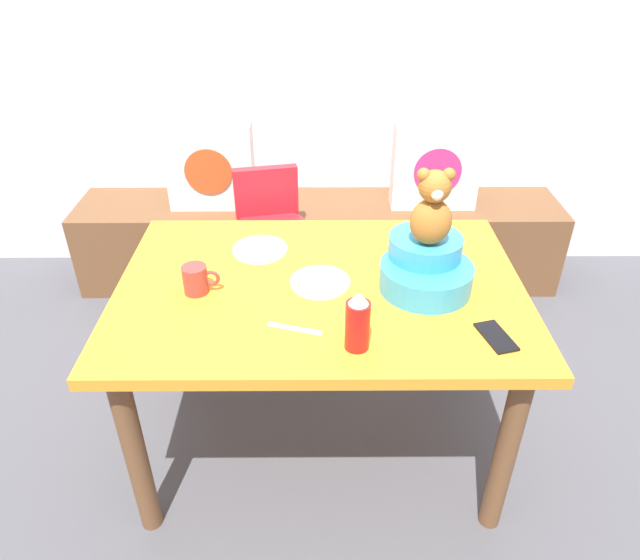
{
  "coord_description": "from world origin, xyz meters",
  "views": [
    {
      "loc": [
        -0.01,
        -1.6,
        1.78
      ],
      "look_at": [
        0.0,
        0.1,
        0.69
      ],
      "focal_mm": 32.2,
      "sensor_mm": 36.0,
      "label": 1
    }
  ],
  "objects_px": {
    "cell_phone": "(496,337)",
    "infant_seat_teal": "(426,267)",
    "ketchup_bottle": "(358,322)",
    "pillow_floral_left": "(210,167)",
    "coffee_mug": "(196,279)",
    "dining_table": "(320,308)",
    "teddy_bear": "(432,209)",
    "dinner_plate_far": "(260,249)",
    "highchair": "(271,232)",
    "pillow_floral_right": "(435,166)",
    "dinner_plate_near": "(322,282)"
  },
  "relations": [
    {
      "from": "pillow_floral_right",
      "to": "dinner_plate_near",
      "type": "xyz_separation_m",
      "value": [
        -0.59,
        -1.19,
        0.07
      ]
    },
    {
      "from": "ketchup_bottle",
      "to": "dining_table",
      "type": "bearing_deg",
      "value": 107.14
    },
    {
      "from": "dining_table",
      "to": "ketchup_bottle",
      "type": "height_order",
      "value": "ketchup_bottle"
    },
    {
      "from": "infant_seat_teal",
      "to": "pillow_floral_left",
      "type": "bearing_deg",
      "value": 126.72
    },
    {
      "from": "dining_table",
      "to": "ketchup_bottle",
      "type": "relative_size",
      "value": 7.28
    },
    {
      "from": "teddy_bear",
      "to": "coffee_mug",
      "type": "xyz_separation_m",
      "value": [
        -0.74,
        -0.03,
        -0.23
      ]
    },
    {
      "from": "coffee_mug",
      "to": "cell_phone",
      "type": "distance_m",
      "value": 0.94
    },
    {
      "from": "teddy_bear",
      "to": "dinner_plate_near",
      "type": "height_order",
      "value": "teddy_bear"
    },
    {
      "from": "highchair",
      "to": "ketchup_bottle",
      "type": "height_order",
      "value": "ketchup_bottle"
    },
    {
      "from": "ketchup_bottle",
      "to": "dinner_plate_far",
      "type": "distance_m",
      "value": 0.64
    },
    {
      "from": "teddy_bear",
      "to": "coffee_mug",
      "type": "distance_m",
      "value": 0.78
    },
    {
      "from": "dinner_plate_far",
      "to": "cell_phone",
      "type": "relative_size",
      "value": 1.39
    },
    {
      "from": "pillow_floral_left",
      "to": "infant_seat_teal",
      "type": "relative_size",
      "value": 1.33
    },
    {
      "from": "teddy_bear",
      "to": "highchair",
      "type": "bearing_deg",
      "value": 125.69
    },
    {
      "from": "highchair",
      "to": "cell_phone",
      "type": "height_order",
      "value": "highchair"
    },
    {
      "from": "coffee_mug",
      "to": "dinner_plate_far",
      "type": "xyz_separation_m",
      "value": [
        0.18,
        0.27,
        -0.04
      ]
    },
    {
      "from": "pillow_floral_left",
      "to": "teddy_bear",
      "type": "relative_size",
      "value": 1.76
    },
    {
      "from": "dining_table",
      "to": "highchair",
      "type": "xyz_separation_m",
      "value": [
        -0.22,
        0.78,
        -0.12
      ]
    },
    {
      "from": "pillow_floral_left",
      "to": "teddy_bear",
      "type": "bearing_deg",
      "value": -53.29
    },
    {
      "from": "dining_table",
      "to": "infant_seat_teal",
      "type": "relative_size",
      "value": 4.08
    },
    {
      "from": "dining_table",
      "to": "coffee_mug",
      "type": "height_order",
      "value": "coffee_mug"
    },
    {
      "from": "infant_seat_teal",
      "to": "highchair",
      "type": "bearing_deg",
      "value": 125.7
    },
    {
      "from": "dining_table",
      "to": "pillow_floral_left",
      "type": "bearing_deg",
      "value": 114.99
    },
    {
      "from": "dining_table",
      "to": "highchair",
      "type": "distance_m",
      "value": 0.82
    },
    {
      "from": "dining_table",
      "to": "coffee_mug",
      "type": "distance_m",
      "value": 0.43
    },
    {
      "from": "ketchup_bottle",
      "to": "dinner_plate_far",
      "type": "height_order",
      "value": "ketchup_bottle"
    },
    {
      "from": "ketchup_bottle",
      "to": "coffee_mug",
      "type": "relative_size",
      "value": 1.54
    },
    {
      "from": "coffee_mug",
      "to": "teddy_bear",
      "type": "bearing_deg",
      "value": 2.65
    },
    {
      "from": "pillow_floral_right",
      "to": "infant_seat_teal",
      "type": "relative_size",
      "value": 1.33
    },
    {
      "from": "infant_seat_teal",
      "to": "ketchup_bottle",
      "type": "xyz_separation_m",
      "value": [
        -0.24,
        -0.32,
        0.02
      ]
    },
    {
      "from": "teddy_bear",
      "to": "dinner_plate_near",
      "type": "distance_m",
      "value": 0.43
    },
    {
      "from": "cell_phone",
      "to": "highchair",
      "type": "bearing_deg",
      "value": 109.23
    },
    {
      "from": "dining_table",
      "to": "dinner_plate_far",
      "type": "relative_size",
      "value": 6.73
    },
    {
      "from": "coffee_mug",
      "to": "infant_seat_teal",
      "type": "bearing_deg",
      "value": 2.69
    },
    {
      "from": "teddy_bear",
      "to": "coffee_mug",
      "type": "bearing_deg",
      "value": -177.35
    },
    {
      "from": "infant_seat_teal",
      "to": "coffee_mug",
      "type": "height_order",
      "value": "infant_seat_teal"
    },
    {
      "from": "cell_phone",
      "to": "infant_seat_teal",
      "type": "bearing_deg",
      "value": 105.51
    },
    {
      "from": "pillow_floral_left",
      "to": "cell_phone",
      "type": "relative_size",
      "value": 3.06
    },
    {
      "from": "dinner_plate_far",
      "to": "teddy_bear",
      "type": "bearing_deg",
      "value": -22.45
    },
    {
      "from": "highchair",
      "to": "cell_phone",
      "type": "relative_size",
      "value": 5.49
    },
    {
      "from": "dining_table",
      "to": "teddy_bear",
      "type": "distance_m",
      "value": 0.51
    },
    {
      "from": "infant_seat_teal",
      "to": "coffee_mug",
      "type": "relative_size",
      "value": 2.75
    },
    {
      "from": "highchair",
      "to": "dinner_plate_far",
      "type": "xyz_separation_m",
      "value": [
        0.01,
        -0.56,
        0.22
      ]
    },
    {
      "from": "pillow_floral_left",
      "to": "coffee_mug",
      "type": "height_order",
      "value": "pillow_floral_left"
    },
    {
      "from": "pillow_floral_left",
      "to": "pillow_floral_right",
      "type": "distance_m",
      "value": 1.16
    },
    {
      "from": "pillow_floral_left",
      "to": "coffee_mug",
      "type": "distance_m",
      "value": 1.25
    },
    {
      "from": "ketchup_bottle",
      "to": "dinner_plate_far",
      "type": "relative_size",
      "value": 0.92
    },
    {
      "from": "highchair",
      "to": "teddy_bear",
      "type": "distance_m",
      "value": 1.09
    },
    {
      "from": "pillow_floral_left",
      "to": "dinner_plate_near",
      "type": "distance_m",
      "value": 1.32
    },
    {
      "from": "highchair",
      "to": "cell_phone",
      "type": "xyz_separation_m",
      "value": [
        0.73,
        -1.07,
        0.22
      ]
    }
  ]
}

